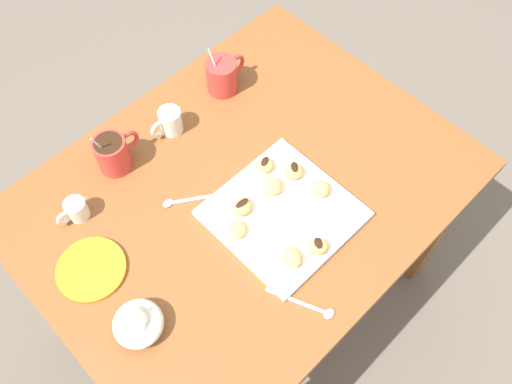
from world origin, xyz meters
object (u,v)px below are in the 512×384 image
Objects in this scene: beignet_2 at (317,247)px; beignet_6 at (264,165)px; chocolate_sauce_pitcher at (76,209)px; beignet_0 at (273,186)px; beignet_7 at (242,207)px; dining_table at (245,211)px; saucer_orange_left at (91,269)px; pastry_plate_square at (283,214)px; beignet_1 at (294,171)px; cream_pitcher_white at (170,121)px; coffee_mug_red_left at (113,153)px; beignet_5 at (293,258)px; beignet_3 at (321,189)px; coffee_mug_red_right at (223,75)px; ice_cream_bowl at (138,323)px; beignet_4 at (238,230)px.

beignet_2 is 0.26m from beignet_6.
beignet_0 is at bearing -37.00° from chocolate_sauce_pitcher.
beignet_0 is 0.09m from beignet_7.
dining_table is at bearing 124.39° from beignet_0.
beignet_7 is at bearing -21.14° from saucer_orange_left.
beignet_1 reaches higher than pastry_plate_square.
cream_pitcher_white is 2.15× the size of beignet_1.
coffee_mug_red_left reaches higher than beignet_5.
saucer_orange_left is 0.57m from beignet_3.
coffee_mug_red_right reaches higher than dining_table.
ice_cream_bowl is 0.53m from beignet_3.
dining_table is 0.24m from beignet_3.
beignet_7 is (0.35, 0.05, -0.00)m from ice_cream_bowl.
coffee_mug_red_left is at bearing 125.22° from beignet_3.
coffee_mug_red_right is at bearing 0.00° from coffee_mug_red_left.
saucer_orange_left is at bearing 150.34° from beignet_4.
cream_pitcher_white reaches higher than beignet_6.
beignet_0 is 0.07m from beignet_6.
beignet_4 is at bearing -128.38° from coffee_mug_red_right.
chocolate_sauce_pitcher is (-0.34, 0.23, 0.15)m from dining_table.
beignet_5 is at bearing -58.26° from chocolate_sauce_pitcher.
coffee_mug_red_right is 1.37× the size of ice_cream_bowl.
saucer_orange_left is at bearing 155.79° from beignet_3.
beignet_3 reaches higher than beignet_6.
cream_pitcher_white is 0.28m from beignet_6.
saucer_orange_left is 0.47m from beignet_0.
pastry_plate_square is 0.42m from ice_cream_bowl.
beignet_6 is (-0.04, 0.07, -0.00)m from beignet_1.
beignet_7 is (-0.12, -0.05, 0.00)m from beignet_6.
coffee_mug_red_left is 1.00× the size of coffee_mug_red_right.
cream_pitcher_white is 0.44m from beignet_3.
ice_cream_bowl is 0.52m from beignet_1.
beignet_7 is (-0.05, 0.20, 0.00)m from beignet_2.
coffee_mug_red_right is 2.94× the size of beignet_5.
beignet_0 is 0.93× the size of beignet_2.
beignet_5 reaches higher than pastry_plate_square.
beignet_5 is at bearing -137.10° from beignet_1.
chocolate_sauce_pitcher reaches higher than beignet_3.
coffee_mug_red_left is 0.38m from beignet_6.
beignet_6 is (0.26, -0.28, -0.02)m from coffee_mug_red_left.
cream_pitcher_white is at bearing 93.82° from pastry_plate_square.
beignet_5 reaches higher than beignet_4.
beignet_6 is (0.07, 0.25, -0.00)m from beignet_2.
beignet_5 is at bearing -19.96° from ice_cream_bowl.
beignet_7 is at bearing 104.62° from beignet_2.
ice_cream_bowl is 1.19× the size of chocolate_sauce_pitcher.
dining_table is at bearing -33.80° from chocolate_sauce_pitcher.
ice_cream_bowl is 0.37m from beignet_5.
beignet_1 is at bearing -16.68° from saucer_orange_left.
beignet_7 is (0.05, 0.04, 0.00)m from beignet_4.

